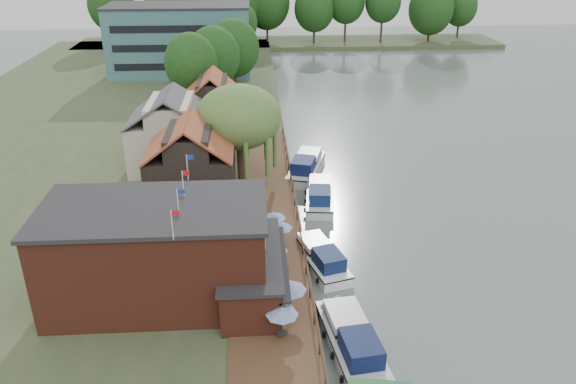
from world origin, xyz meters
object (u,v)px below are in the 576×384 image
object	(u,v)px
umbrella_4	(279,235)
umbrella_1	(289,298)
umbrella_3	(275,258)
umbrella_5	(273,225)
willow	(239,135)
cruiser_1	(321,254)
pub	(186,252)
cruiser_2	(320,192)
hotel_block	(180,39)
cruiser_0	(352,336)
cottage_c	(213,106)
umbrella_0	(282,323)
cruiser_3	(306,163)
cottage_b	(172,130)
cottage_a	(191,164)
umbrella_2	(272,284)

from	to	relation	value
umbrella_4	umbrella_1	bearing A→B (deg)	-88.46
umbrella_3	umbrella_5	xyz separation A→B (m)	(0.10, 5.44, 0.00)
willow	cruiser_1	bearing A→B (deg)	-66.18
pub	cruiser_2	world-z (taller)	pub
hotel_block	cruiser_2	distance (m)	58.00
cruiser_0	cruiser_1	world-z (taller)	cruiser_0
cottage_c	umbrella_4	bearing A→B (deg)	-76.13
umbrella_0	hotel_block	bearing A→B (deg)	100.74
umbrella_3	cruiser_3	size ratio (longest dim) A/B	0.23
umbrella_0	cottage_b	bearing A→B (deg)	109.09
umbrella_5	cruiser_2	world-z (taller)	umbrella_5
umbrella_0	pub	bearing A→B (deg)	140.96
cruiser_3	umbrella_4	bearing A→B (deg)	-86.49
hotel_block	umbrella_0	distance (m)	77.76
pub	umbrella_4	size ratio (longest dim) A/B	8.42
cottage_b	cruiser_3	size ratio (longest dim) A/B	0.93
willow	umbrella_0	xyz separation A→B (m)	(2.97, -25.25, -3.93)
cottage_a	cottage_c	world-z (taller)	same
umbrella_3	umbrella_5	bearing A→B (deg)	88.98
cottage_a	umbrella_2	bearing A→B (deg)	-66.30
cruiser_1	cottage_b	bearing A→B (deg)	109.20
willow	umbrella_2	world-z (taller)	willow
cottage_b	cruiser_1	world-z (taller)	cottage_b
umbrella_5	cruiser_3	world-z (taller)	umbrella_5
umbrella_2	cruiser_3	world-z (taller)	umbrella_2
cottage_b	willow	distance (m)	9.07
umbrella_2	cruiser_0	bearing A→B (deg)	-42.59
pub	cruiser_3	xyz separation A→B (m)	(10.77, 24.21, -3.39)
umbrella_1	cruiser_0	world-z (taller)	umbrella_1
cottage_b	umbrella_3	size ratio (longest dim) A/B	4.04
willow	cruiser_0	bearing A→B (deg)	-73.64
cruiser_2	cottage_b	bearing A→B (deg)	158.28
cottage_a	umbrella_5	bearing A→B (deg)	-43.18
cottage_a	cruiser_0	bearing A→B (deg)	-59.69
cruiser_0	cruiser_2	xyz separation A→B (m)	(0.47, 22.19, -0.06)
cottage_a	cottage_b	bearing A→B (deg)	106.70
cottage_a	cruiser_3	distance (m)	15.47
umbrella_0	umbrella_2	size ratio (longest dim) A/B	1.00
umbrella_3	cruiser_2	bearing A→B (deg)	70.07
cottage_a	willow	bearing A→B (deg)	48.01
pub	hotel_block	xyz separation A→B (m)	(-8.00, 71.00, 2.50)
pub	cruiser_2	bearing A→B (deg)	55.53
hotel_block	cruiser_0	distance (m)	79.04
cottage_b	willow	size ratio (longest dim) A/B	0.92
cottage_a	cruiser_0	xyz separation A→B (m)	(11.99, -20.50, -4.05)
willow	cruiser_3	world-z (taller)	willow
pub	umbrella_1	size ratio (longest dim) A/B	8.26
umbrella_4	cottage_b	bearing A→B (deg)	120.05
cottage_c	umbrella_0	xyz separation A→B (m)	(6.47, -39.25, -2.96)
hotel_block	umbrella_5	size ratio (longest dim) A/B	10.69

